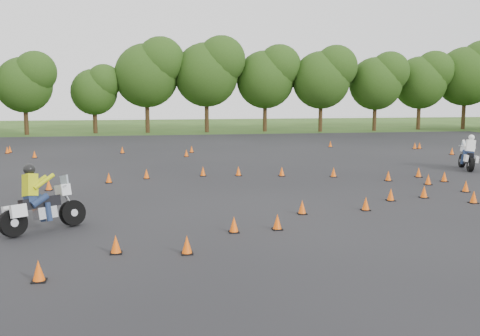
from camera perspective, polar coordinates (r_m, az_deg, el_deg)
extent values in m
plane|color=#2D5119|center=(16.83, 2.33, -5.90)|extent=(140.00, 140.00, 0.00)
plane|color=black|center=(22.60, -0.86, -2.31)|extent=(62.00, 62.00, 0.00)
cone|color=#FB5B0A|center=(26.34, -3.97, -0.37)|extent=(0.26, 0.26, 0.45)
cone|color=#FB5B0A|center=(26.34, 20.96, -0.88)|extent=(0.26, 0.26, 0.45)
cone|color=#FB5B0A|center=(18.12, 6.65, -4.20)|extent=(0.26, 0.26, 0.45)
cone|color=#FB5B0A|center=(14.00, -13.11, -7.98)|extent=(0.26, 0.26, 0.45)
cone|color=#FB5B0A|center=(34.61, -5.74, 1.59)|extent=(0.26, 0.26, 0.45)
cone|color=#FB5B0A|center=(27.34, 18.52, -0.47)|extent=(0.26, 0.26, 0.45)
cone|color=#FB5B0A|center=(41.64, 18.60, 2.28)|extent=(0.26, 0.26, 0.45)
cone|color=#FB5B0A|center=(23.92, 22.94, -1.83)|extent=(0.26, 0.26, 0.45)
cone|color=#FB5B0A|center=(19.07, 13.26, -3.75)|extent=(0.26, 0.26, 0.45)
cone|color=#FB5B0A|center=(15.65, -0.65, -6.09)|extent=(0.26, 0.26, 0.45)
cone|color=#FB5B0A|center=(21.01, 15.78, -2.77)|extent=(0.26, 0.26, 0.45)
cone|color=#FB5B0A|center=(25.20, 19.44, -1.19)|extent=(0.26, 0.26, 0.45)
cone|color=#FB5B0A|center=(25.85, -9.95, -0.63)|extent=(0.26, 0.26, 0.45)
cone|color=#FB5B0A|center=(12.47, -20.69, -10.28)|extent=(0.26, 0.26, 0.45)
cone|color=#FB5B0A|center=(36.97, -5.18, 2.00)|extent=(0.26, 0.26, 0.45)
cone|color=#FB5B0A|center=(41.28, 9.62, 2.53)|extent=(0.26, 0.26, 0.45)
cone|color=#FB5B0A|center=(25.77, 15.54, -0.83)|extent=(0.26, 0.26, 0.45)
cone|color=#FB5B0A|center=(13.68, -5.69, -8.20)|extent=(0.26, 0.26, 0.45)
cone|color=#FB5B0A|center=(39.58, -23.58, 1.76)|extent=(0.26, 0.26, 0.45)
cone|color=#FB5B0A|center=(16.01, 4.00, -5.79)|extent=(0.26, 0.26, 0.45)
cone|color=#FB5B0A|center=(24.98, -13.82, -1.04)|extent=(0.26, 0.26, 0.45)
cone|color=#FB5B0A|center=(26.38, 9.95, -0.46)|extent=(0.26, 0.26, 0.45)
cone|color=#FB5B0A|center=(37.26, -12.44, 1.89)|extent=(0.26, 0.26, 0.45)
cone|color=#FB5B0A|center=(40.12, -23.35, 1.84)|extent=(0.26, 0.26, 0.45)
cone|color=#FB5B0A|center=(26.33, 4.48, -0.38)|extent=(0.26, 0.26, 0.45)
cone|color=#FB5B0A|center=(41.32, 18.15, 2.26)|extent=(0.26, 0.26, 0.45)
cone|color=#FB5B0A|center=(23.77, -19.73, -1.72)|extent=(0.26, 0.26, 0.45)
cone|color=#FB5B0A|center=(26.37, -0.17, -0.35)|extent=(0.26, 0.26, 0.45)
cone|color=#FB5B0A|center=(36.12, -21.08, 1.36)|extent=(0.26, 0.26, 0.45)
cone|color=#FB5B0A|center=(21.58, 23.66, -2.87)|extent=(0.26, 0.26, 0.45)
cone|color=#FB5B0A|center=(38.26, 21.68, 1.67)|extent=(0.26, 0.26, 0.45)
cone|color=#FB5B0A|center=(21.98, 19.04, -2.45)|extent=(0.26, 0.26, 0.45)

